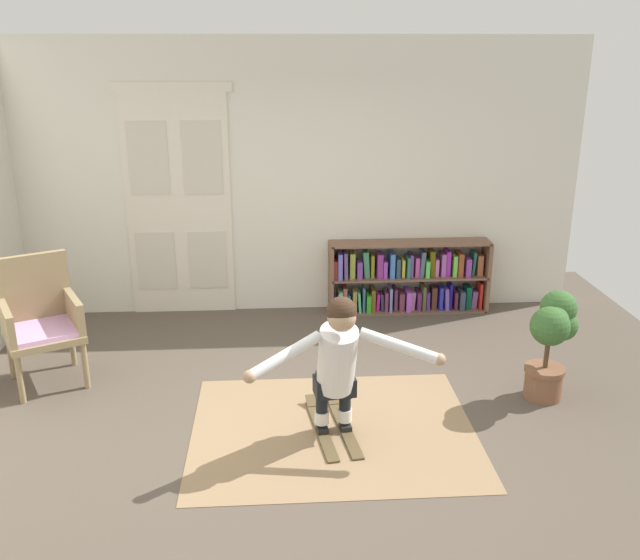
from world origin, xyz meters
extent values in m
plane|color=brown|center=(0.00, 0.00, 0.00)|extent=(7.20, 7.20, 0.00)
cube|color=silver|center=(0.00, 2.60, 1.45)|extent=(6.00, 0.10, 2.90)
cube|color=beige|center=(-1.57, 2.54, 1.18)|extent=(0.55, 0.04, 2.35)
cube|color=beige|center=(-1.57, 2.52, 1.69)|extent=(0.41, 0.01, 0.76)
cube|color=beige|center=(-1.57, 2.52, 0.59)|extent=(0.41, 0.01, 0.64)
cube|color=beige|center=(-1.02, 2.54, 1.18)|extent=(0.55, 0.04, 2.35)
cube|color=beige|center=(-1.02, 2.52, 1.69)|extent=(0.41, 0.01, 0.76)
cube|color=beige|center=(-1.02, 2.52, 0.59)|extent=(0.41, 0.01, 0.64)
cube|color=beige|center=(-1.29, 2.54, 2.40)|extent=(1.22, 0.04, 0.10)
cube|color=#917453|center=(0.14, -0.07, 0.00)|extent=(2.16, 1.75, 0.01)
cube|color=brown|center=(0.32, 2.39, 0.39)|extent=(0.04, 0.30, 0.79)
cube|color=brown|center=(2.02, 2.39, 0.39)|extent=(0.04, 0.30, 0.79)
cube|color=brown|center=(1.17, 2.39, 0.01)|extent=(1.71, 0.30, 0.02)
cube|color=brown|center=(1.17, 2.39, 0.39)|extent=(1.71, 0.30, 0.02)
cube|color=brown|center=(1.17, 2.39, 0.78)|extent=(1.71, 0.30, 0.02)
cube|color=#6A4BB9|center=(0.35, 2.38, 0.11)|extent=(0.03, 0.18, 0.19)
cube|color=#6AAD7E|center=(0.42, 2.37, 0.14)|extent=(0.05, 0.21, 0.24)
cube|color=#9A514B|center=(0.47, 2.40, 0.16)|extent=(0.04, 0.21, 0.28)
cube|color=#1C5A8B|center=(0.51, 2.39, 0.12)|extent=(0.03, 0.17, 0.19)
cube|color=#9B874C|center=(0.57, 2.39, 0.14)|extent=(0.04, 0.18, 0.24)
cube|color=#4CB37C|center=(0.62, 2.38, 0.14)|extent=(0.04, 0.22, 0.23)
cube|color=#346184|center=(0.67, 2.37, 0.16)|extent=(0.03, 0.17, 0.28)
cube|color=green|center=(0.73, 2.38, 0.12)|extent=(0.05, 0.23, 0.19)
cube|color=brown|center=(0.78, 2.39, 0.15)|extent=(0.04, 0.22, 0.25)
cube|color=#D026C7|center=(0.83, 2.40, 0.12)|extent=(0.04, 0.15, 0.19)
cube|color=#3E3557|center=(0.88, 2.40, 0.11)|extent=(0.04, 0.16, 0.19)
cube|color=#683152|center=(0.92, 2.39, 0.13)|extent=(0.04, 0.21, 0.22)
cube|color=#7C7FCC|center=(0.97, 2.39, 0.15)|extent=(0.03, 0.22, 0.27)
cube|color=#552B4C|center=(1.03, 2.41, 0.14)|extent=(0.04, 0.21, 0.25)
cube|color=brown|center=(1.09, 2.39, 0.12)|extent=(0.05, 0.22, 0.21)
cube|color=#A84FD7|center=(1.16, 2.38, 0.13)|extent=(0.05, 0.23, 0.22)
cube|color=#BF7BAD|center=(1.22, 2.41, 0.12)|extent=(0.06, 0.18, 0.21)
cube|color=#672966|center=(1.28, 2.40, 0.12)|extent=(0.05, 0.22, 0.21)
cube|color=#4B4D2B|center=(1.33, 2.38, 0.16)|extent=(0.03, 0.24, 0.29)
cube|color=#5F32A4|center=(1.38, 2.39, 0.12)|extent=(0.04, 0.18, 0.21)
cube|color=brown|center=(1.46, 2.41, 0.14)|extent=(0.06, 0.14, 0.25)
cube|color=#2B2EBD|center=(1.53, 2.37, 0.15)|extent=(0.04, 0.16, 0.26)
cube|color=#6A4DB0|center=(1.59, 2.37, 0.14)|extent=(0.05, 0.18, 0.25)
cube|color=#201891|center=(1.64, 2.40, 0.17)|extent=(0.03, 0.18, 0.29)
cube|color=#572039|center=(1.69, 2.39, 0.12)|extent=(0.03, 0.21, 0.20)
cube|color=#313D52|center=(1.76, 2.38, 0.13)|extent=(0.06, 0.24, 0.21)
cube|color=#0C4E36|center=(1.84, 2.39, 0.15)|extent=(0.06, 0.16, 0.25)
cube|color=#71447D|center=(1.91, 2.40, 0.12)|extent=(0.07, 0.15, 0.20)
cube|color=red|center=(1.97, 2.38, 0.17)|extent=(0.03, 0.18, 0.30)
cube|color=maroon|center=(0.36, 2.39, 0.51)|extent=(0.04, 0.22, 0.21)
cube|color=#695FD2|center=(0.41, 2.38, 0.55)|extent=(0.05, 0.22, 0.29)
cube|color=#594178|center=(0.47, 2.38, 0.55)|extent=(0.04, 0.22, 0.29)
cube|color=olive|center=(0.54, 2.38, 0.54)|extent=(0.06, 0.16, 0.28)
cube|color=#6C3794|center=(0.62, 2.37, 0.50)|extent=(0.05, 0.19, 0.19)
cube|color=#3B8360|center=(0.69, 2.39, 0.55)|extent=(0.08, 0.14, 0.29)
cube|color=olive|center=(0.76, 2.40, 0.53)|extent=(0.03, 0.14, 0.25)
cube|color=#772C80|center=(0.84, 2.38, 0.54)|extent=(0.06, 0.18, 0.27)
cube|color=purple|center=(0.90, 2.39, 0.50)|extent=(0.04, 0.19, 0.19)
cube|color=#3970BF|center=(0.97, 2.41, 0.54)|extent=(0.05, 0.23, 0.27)
cube|color=#2C4358|center=(1.04, 2.38, 0.51)|extent=(0.04, 0.18, 0.21)
cube|color=gold|center=(1.10, 2.40, 0.50)|extent=(0.03, 0.19, 0.20)
cube|color=#316962|center=(1.15, 2.38, 0.52)|extent=(0.03, 0.22, 0.23)
cube|color=#654897|center=(1.19, 2.41, 0.53)|extent=(0.03, 0.21, 0.25)
cube|color=#B84B9B|center=(1.25, 2.39, 0.51)|extent=(0.05, 0.15, 0.22)
cube|color=#44556D|center=(1.30, 2.38, 0.55)|extent=(0.06, 0.18, 0.29)
cube|color=#51CD51|center=(1.36, 2.39, 0.50)|extent=(0.04, 0.24, 0.19)
cube|color=#574B0D|center=(1.41, 2.39, 0.55)|extent=(0.07, 0.15, 0.29)
cube|color=#BD63B1|center=(1.47, 2.39, 0.50)|extent=(0.04, 0.16, 0.19)
cube|color=#99549E|center=(1.53, 2.38, 0.53)|extent=(0.05, 0.16, 0.26)
cube|color=purple|center=(1.59, 2.41, 0.55)|extent=(0.05, 0.20, 0.28)
cube|color=#67C349|center=(1.66, 2.37, 0.52)|extent=(0.04, 0.16, 0.23)
cube|color=brown|center=(1.72, 2.39, 0.53)|extent=(0.05, 0.21, 0.26)
cube|color=purple|center=(1.80, 2.37, 0.51)|extent=(0.06, 0.21, 0.21)
cube|color=#1F5E4F|center=(1.87, 2.41, 0.54)|extent=(0.05, 0.18, 0.27)
cube|color=#9A5234|center=(1.94, 2.40, 0.52)|extent=(0.06, 0.17, 0.23)
cylinder|color=#907B56|center=(-2.38, 0.53, 0.21)|extent=(0.07, 0.07, 0.42)
cylinder|color=#907B56|center=(-1.92, 0.76, 0.21)|extent=(0.07, 0.07, 0.42)
cylinder|color=#907B56|center=(-2.62, 0.99, 0.21)|extent=(0.07, 0.07, 0.42)
cylinder|color=#907B56|center=(-2.15, 1.23, 0.21)|extent=(0.07, 0.07, 0.42)
cube|color=#907B56|center=(-2.27, 0.88, 0.45)|extent=(0.81, 0.81, 0.06)
cube|color=#D8A5DC|center=(-2.27, 0.88, 0.50)|extent=(0.73, 0.73, 0.04)
cube|color=#907B56|center=(-2.39, 1.12, 0.80)|extent=(0.56, 0.32, 0.60)
cube|color=#907B56|center=(-2.51, 0.76, 0.62)|extent=(0.31, 0.53, 0.28)
cube|color=#907B56|center=(-2.03, 1.00, 0.62)|extent=(0.31, 0.53, 0.28)
cylinder|color=brown|center=(1.93, 0.34, 0.14)|extent=(0.31, 0.31, 0.28)
cylinder|color=brown|center=(1.93, 0.34, 0.26)|extent=(0.33, 0.33, 0.04)
cylinder|color=#4C3823|center=(1.93, 0.34, 0.46)|extent=(0.04, 0.04, 0.36)
sphere|color=#355F2B|center=(1.88, 0.24, 0.69)|extent=(0.31, 0.31, 0.31)
sphere|color=#355F2B|center=(1.98, 0.41, 0.61)|extent=(0.27, 0.27, 0.27)
sphere|color=#355F2B|center=(1.93, 0.25, 0.74)|extent=(0.21, 0.21, 0.21)
sphere|color=#355F2B|center=(2.03, 0.34, 0.65)|extent=(0.25, 0.25, 0.25)
sphere|color=#355F2B|center=(2.00, 0.38, 0.78)|extent=(0.29, 0.29, 0.29)
cube|color=brown|center=(0.05, -0.08, 0.01)|extent=(0.21, 0.88, 0.01)
cube|color=brown|center=(-0.01, 0.33, 0.05)|extent=(0.10, 0.12, 0.06)
cube|color=black|center=(0.05, -0.10, 0.04)|extent=(0.10, 0.13, 0.04)
cube|color=brown|center=(0.23, -0.05, 0.01)|extent=(0.21, 0.88, 0.01)
cube|color=brown|center=(0.17, 0.35, 0.05)|extent=(0.10, 0.12, 0.06)
cube|color=black|center=(0.23, -0.07, 0.04)|extent=(0.10, 0.13, 0.04)
cylinder|color=white|center=(0.05, -0.08, 0.13)|extent=(0.12, 0.12, 0.10)
cylinder|color=black|center=(0.05, -0.08, 0.33)|extent=(0.10, 0.10, 0.30)
cylinder|color=black|center=(0.05, -0.11, 0.41)|extent=(0.12, 0.12, 0.22)
cylinder|color=white|center=(0.23, -0.05, 0.13)|extent=(0.12, 0.12, 0.10)
cylinder|color=black|center=(0.23, -0.05, 0.33)|extent=(0.10, 0.10, 0.30)
cylinder|color=black|center=(0.23, -0.09, 0.41)|extent=(0.12, 0.12, 0.22)
cube|color=black|center=(0.14, -0.10, 0.40)|extent=(0.32, 0.22, 0.14)
cylinder|color=silver|center=(0.15, -0.18, 0.65)|extent=(0.33, 0.45, 0.58)
sphere|color=tan|center=(0.17, -0.31, 1.03)|extent=(0.22, 0.22, 0.20)
sphere|color=#382619|center=(0.17, -0.30, 1.07)|extent=(0.24, 0.24, 0.21)
cylinder|color=silver|center=(-0.23, -0.42, 0.80)|extent=(0.54, 0.37, 0.23)
sphere|color=tan|center=(-0.46, -0.56, 0.73)|extent=(0.10, 0.10, 0.09)
cylinder|color=silver|center=(0.58, -0.31, 0.80)|extent=(0.58, 0.24, 0.23)
sphere|color=tan|center=(0.85, -0.39, 0.73)|extent=(0.10, 0.10, 0.09)
camera|label=1|loc=(-0.26, -4.67, 2.81)|focal=38.67mm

